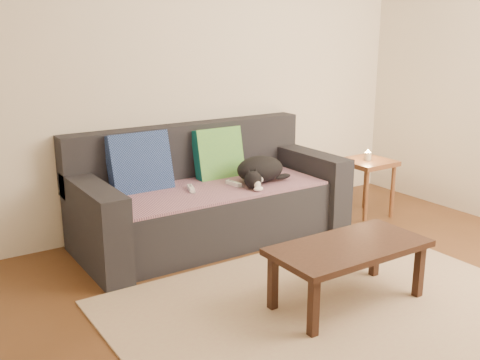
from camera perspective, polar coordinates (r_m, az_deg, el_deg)
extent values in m
plane|color=brown|center=(3.39, 10.78, -13.69)|extent=(4.50, 4.50, 0.00)
cube|color=beige|center=(4.62, -6.09, 11.14)|extent=(4.50, 0.04, 2.60)
cube|color=#232328|center=(4.40, -2.69, -3.50)|extent=(1.70, 0.78, 0.42)
cube|color=#232328|center=(4.62, -5.29, 2.96)|extent=(2.10, 0.18, 0.45)
cube|color=#232328|center=(4.00, -14.52, -4.58)|extent=(0.20, 0.90, 0.60)
cube|color=#232328|center=(4.90, 6.89, -0.52)|extent=(0.20, 0.90, 0.60)
cube|color=#3E2546|center=(4.32, -2.59, -0.81)|extent=(1.66, 0.74, 0.02)
cube|color=#11234A|center=(4.28, -10.14, 1.57)|extent=(0.47, 0.23, 0.49)
cube|color=#0D5953|center=(4.58, -2.20, 2.71)|extent=(0.41, 0.19, 0.42)
ellipsoid|color=black|center=(4.43, 2.05, 1.11)|extent=(0.42, 0.33, 0.21)
sphere|color=black|center=(4.24, 1.33, 0.01)|extent=(0.15, 0.15, 0.13)
sphere|color=white|center=(4.20, 1.75, -0.44)|extent=(0.06, 0.06, 0.06)
ellipsoid|color=black|center=(4.47, 4.34, 0.36)|extent=(0.16, 0.07, 0.05)
cube|color=white|center=(4.23, -5.00, -0.87)|extent=(0.08, 0.15, 0.03)
cube|color=white|center=(4.34, -0.66, -0.37)|extent=(0.06, 0.15, 0.03)
cube|color=brown|center=(5.02, 12.81, 1.76)|extent=(0.41, 0.41, 0.04)
cylinder|color=brown|center=(4.86, 12.67, -1.76)|extent=(0.04, 0.04, 0.47)
cylinder|color=brown|center=(5.09, 15.23, -1.16)|extent=(0.04, 0.04, 0.47)
cylinder|color=brown|center=(5.08, 10.06, -0.88)|extent=(0.04, 0.04, 0.47)
cylinder|color=brown|center=(5.30, 12.62, -0.34)|extent=(0.04, 0.04, 0.47)
cylinder|color=beige|center=(5.00, 12.85, 2.38)|extent=(0.06, 0.06, 0.07)
sphere|color=#FFBF59|center=(4.99, 12.88, 2.88)|extent=(0.02, 0.02, 0.02)
cube|color=tan|center=(3.48, 9.04, -12.67)|extent=(2.50, 1.80, 0.01)
cube|color=black|center=(3.41, 11.03, -6.74)|extent=(0.96, 0.48, 0.04)
cube|color=black|center=(3.10, 7.47, -12.78)|extent=(0.05, 0.05, 0.35)
cube|color=black|center=(3.66, 17.71, -8.86)|extent=(0.05, 0.05, 0.35)
cube|color=black|center=(3.36, 3.35, -10.40)|extent=(0.05, 0.05, 0.35)
cube|color=black|center=(3.88, 13.53, -7.16)|extent=(0.05, 0.05, 0.35)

